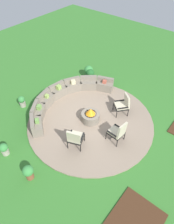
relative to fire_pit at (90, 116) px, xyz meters
The scene contains 12 objects.
ground_plane 0.33m from the fire_pit, ahead, with size 24.00×24.00×0.00m, color #387A2D.
patio_circle 0.30m from the fire_pit, ahead, with size 5.69×5.69×0.06m, color gray.
fire_pit is the anchor object (origin of this frame).
curved_stone_bench 1.82m from the fire_pit, 82.26° to the left, with size 4.92×2.28×0.69m.
lounge_chair_front_left 1.60m from the fire_pit, 163.52° to the right, with size 0.78×0.77×1.09m.
lounge_chair_front_right 1.60m from the fire_pit, 97.67° to the right, with size 0.59×0.63×1.08m.
lounge_chair_back_left 1.60m from the fire_pit, 32.30° to the right, with size 0.82×0.84×1.05m.
potted_plant_0 3.27m from the fire_pit, 39.05° to the left, with size 0.47×0.47×0.65m.
potted_plant_1 3.47m from the fire_pit, 112.26° to the left, with size 0.33×0.33×0.59m.
potted_plant_2 3.79m from the fire_pit, 157.05° to the left, with size 0.34×0.34×0.57m.
potted_plant_3 3.52m from the fire_pit, 40.40° to the left, with size 0.49×0.49×0.72m.
potted_plant_4 3.54m from the fire_pit, behind, with size 0.40×0.40×0.66m.
Camera 1 is at (-4.97, -3.88, 6.76)m, focal length 32.28 mm.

